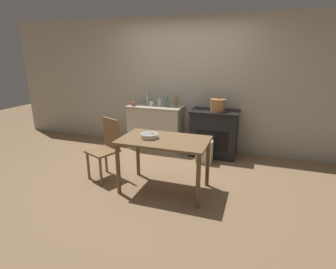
% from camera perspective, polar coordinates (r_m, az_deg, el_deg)
% --- Properties ---
extents(ground_plane, '(14.00, 14.00, 0.00)m').
position_cam_1_polar(ground_plane, '(4.17, -2.33, -9.48)').
color(ground_plane, '#896B4C').
extents(wall_back, '(8.00, 0.07, 2.55)m').
position_cam_1_polar(wall_back, '(5.26, 3.90, 10.68)').
color(wall_back, '#B2AD9E').
rests_on(wall_back, ground_plane).
extents(counter_cabinet, '(1.10, 0.52, 0.88)m').
position_cam_1_polar(counter_cabinet, '(5.33, -2.66, 1.62)').
color(counter_cabinet, beige).
rests_on(counter_cabinet, ground_plane).
extents(stove, '(0.88, 0.56, 0.87)m').
position_cam_1_polar(stove, '(5.01, 9.98, 0.32)').
color(stove, black).
rests_on(stove, ground_plane).
extents(work_table, '(1.21, 0.72, 0.76)m').
position_cam_1_polar(work_table, '(3.59, -0.84, -2.59)').
color(work_table, brown).
rests_on(work_table, ground_plane).
extents(chair, '(0.52, 0.52, 0.93)m').
position_cam_1_polar(chair, '(4.14, -13.29, -2.68)').
color(chair, olive).
rests_on(chair, ground_plane).
extents(flour_sack, '(0.28, 0.20, 0.41)m').
position_cam_1_polar(flour_sack, '(4.71, 7.93, -3.63)').
color(flour_sack, beige).
rests_on(flour_sack, ground_plane).
extents(stock_pot, '(0.28, 0.28, 0.25)m').
position_cam_1_polar(stock_pot, '(4.82, 10.80, 6.30)').
color(stock_pot, '#B77A47').
rests_on(stock_pot, stove).
extents(mixing_bowl_large, '(0.25, 0.25, 0.06)m').
position_cam_1_polar(mixing_bowl_large, '(3.59, -4.09, -0.21)').
color(mixing_bowl_large, silver).
rests_on(mixing_bowl_large, work_table).
extents(bottle_far_left, '(0.06, 0.06, 0.26)m').
position_cam_1_polar(bottle_far_left, '(5.17, 1.77, 7.25)').
color(bottle_far_left, olive).
rests_on(bottle_far_left, counter_cabinet).
extents(bottle_left, '(0.07, 0.07, 0.20)m').
position_cam_1_polar(bottle_left, '(5.15, -0.08, 6.94)').
color(bottle_left, '#517F5B').
rests_on(bottle_left, counter_cabinet).
extents(bottle_mid_left, '(0.06, 0.06, 0.25)m').
position_cam_1_polar(bottle_mid_left, '(5.43, -4.57, 7.64)').
color(bottle_mid_left, silver).
rests_on(bottle_mid_left, counter_cabinet).
extents(bottle_center_left, '(0.08, 0.08, 0.17)m').
position_cam_1_polar(bottle_center_left, '(5.23, -1.87, 6.97)').
color(bottle_center_left, silver).
rests_on(bottle_center_left, counter_cabinet).
extents(cup_center, '(0.08, 0.08, 0.09)m').
position_cam_1_polar(cup_center, '(5.22, -3.68, 6.70)').
color(cup_center, silver).
rests_on(cup_center, counter_cabinet).
extents(cup_center_right, '(0.08, 0.08, 0.08)m').
position_cam_1_polar(cup_center_right, '(5.26, -7.53, 6.58)').
color(cup_center_right, '#B74C42').
rests_on(cup_center_right, counter_cabinet).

